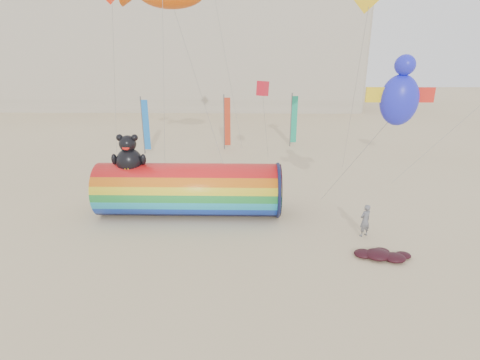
{
  "coord_description": "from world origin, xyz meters",
  "views": [
    {
      "loc": [
        0.88,
        -17.71,
        9.16
      ],
      "look_at": [
        0.5,
        1.5,
        2.4
      ],
      "focal_mm": 28.0,
      "sensor_mm": 36.0,
      "label": 1
    }
  ],
  "objects_px": {
    "hotel_building": "(168,41)",
    "fabric_bundle": "(382,255)",
    "kite_handler": "(365,221)",
    "windsock_assembly": "(189,188)"
  },
  "relations": [
    {
      "from": "hotel_building",
      "to": "fabric_bundle",
      "type": "height_order",
      "value": "hotel_building"
    },
    {
      "from": "hotel_building",
      "to": "fabric_bundle",
      "type": "distance_m",
      "value": 53.03
    },
    {
      "from": "kite_handler",
      "to": "fabric_bundle",
      "type": "xyz_separation_m",
      "value": [
        0.2,
        -2.19,
        -0.7
      ]
    },
    {
      "from": "hotel_building",
      "to": "fabric_bundle",
      "type": "xyz_separation_m",
      "value": [
        19.13,
        -48.41,
        -10.14
      ]
    },
    {
      "from": "fabric_bundle",
      "to": "kite_handler",
      "type": "bearing_deg",
      "value": 95.3
    },
    {
      "from": "fabric_bundle",
      "to": "windsock_assembly",
      "type": "bearing_deg",
      "value": 153.53
    },
    {
      "from": "windsock_assembly",
      "to": "kite_handler",
      "type": "xyz_separation_m",
      "value": [
        9.39,
        -2.59,
        -0.72
      ]
    },
    {
      "from": "kite_handler",
      "to": "hotel_building",
      "type": "bearing_deg",
      "value": -95.25
    },
    {
      "from": "hotel_building",
      "to": "windsock_assembly",
      "type": "bearing_deg",
      "value": -77.67
    },
    {
      "from": "hotel_building",
      "to": "windsock_assembly",
      "type": "xyz_separation_m",
      "value": [
        9.54,
        -43.63,
        -8.72
      ]
    }
  ]
}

